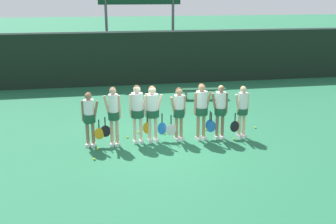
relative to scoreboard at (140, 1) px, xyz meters
name	(u,v)px	position (x,y,z in m)	size (l,w,h in m)	color
ground_plane	(167,141)	(-0.32, -9.53, -4.02)	(140.00, 140.00, 0.00)	#216642
fence_windscreen	(138,58)	(-0.32, -1.53, -2.67)	(60.00, 0.08, 2.67)	black
scoreboard	(140,1)	(0.00, 0.00, 0.00)	(4.23, 0.15, 5.07)	#515156
bench_courtside	(204,90)	(2.18, -4.78, -3.62)	(1.92, 0.59, 0.46)	#19472D
player_0	(89,115)	(-2.62, -9.48, -3.05)	(0.62, 0.35, 1.65)	#8C664C
player_1	(113,112)	(-1.92, -9.56, -2.97)	(0.63, 0.33, 1.80)	tan
player_2	(137,109)	(-1.20, -9.45, -2.94)	(0.67, 0.39, 1.80)	beige
player_3	(153,109)	(-0.74, -9.44, -2.96)	(0.68, 0.41, 1.75)	beige
player_4	(179,110)	(0.06, -9.46, -3.03)	(0.63, 0.34, 1.67)	tan
player_5	(202,107)	(0.76, -9.54, -2.95)	(0.67, 0.40, 1.78)	tan
player_6	(220,108)	(1.36, -9.54, -3.02)	(0.66, 0.36, 1.71)	#8C664C
player_7	(242,108)	(2.07, -9.58, -3.05)	(0.61, 0.34, 1.66)	beige
tennis_ball_0	(204,128)	(1.13, -8.60, -3.98)	(0.07, 0.07, 0.07)	#CCE033
tennis_ball_1	(128,137)	(-1.49, -9.02, -3.98)	(0.07, 0.07, 0.07)	#CCE033
tennis_ball_2	(165,134)	(-0.28, -8.92, -3.98)	(0.07, 0.07, 0.07)	#CCE033
tennis_ball_3	(234,139)	(1.75, -9.81, -3.98)	(0.07, 0.07, 0.07)	#CCE033
tennis_ball_4	(139,132)	(-1.10, -8.61, -3.98)	(0.07, 0.07, 0.07)	#CCE033
tennis_ball_5	(98,149)	(-2.43, -9.85, -3.98)	(0.07, 0.07, 0.07)	#CCE033
tennis_ball_6	(94,159)	(-2.53, -10.58, -3.98)	(0.07, 0.07, 0.07)	#CCE033
tennis_ball_7	(208,127)	(1.30, -8.54, -3.98)	(0.07, 0.07, 0.07)	#CCE033
tennis_ball_8	(206,130)	(1.15, -8.78, -3.98)	(0.07, 0.07, 0.07)	#CCE033
tennis_ball_9	(223,130)	(1.70, -8.89, -3.98)	(0.07, 0.07, 0.07)	#CCE033
tennis_ball_10	(112,134)	(-1.95, -8.68, -3.98)	(0.07, 0.07, 0.07)	#CCE033
tennis_ball_11	(256,127)	(2.86, -8.87, -3.98)	(0.07, 0.07, 0.07)	#CCE033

